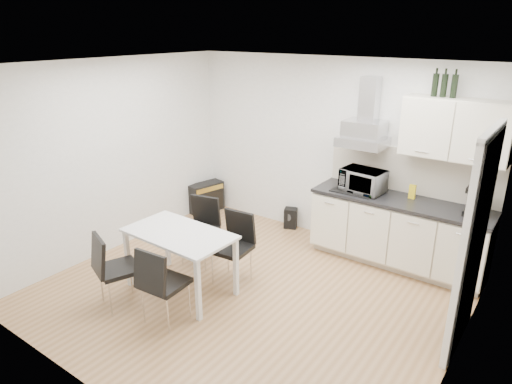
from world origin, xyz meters
TOP-DOWN VIEW (x-y plane):
  - ground at (0.00, 0.00)m, footprint 4.50×4.50m
  - wall_back at (0.00, 2.00)m, footprint 4.50×0.10m
  - wall_front at (0.00, -2.00)m, footprint 4.50×0.10m
  - wall_left at (-2.25, 0.00)m, footprint 0.10×4.00m
  - wall_right at (2.25, 0.00)m, footprint 0.10×4.00m
  - ceiling at (0.00, 0.00)m, footprint 4.50×4.50m
  - doorway at (2.21, 0.55)m, footprint 0.08×1.04m
  - kitchenette at (1.19, 1.73)m, footprint 2.22×0.64m
  - dining_table at (-0.68, -0.39)m, footprint 1.28×0.76m
  - chair_far_left at (-0.96, 0.24)m, footprint 0.54×0.59m
  - chair_far_right at (-0.31, 0.10)m, footprint 0.48×0.54m
  - chair_near_left at (-1.02, -1.00)m, footprint 0.59×0.63m
  - chair_near_right at (-0.38, -0.91)m, footprint 0.48×0.53m
  - guitar_amp at (-2.11, 1.65)m, footprint 0.38×0.63m
  - floor_speaker at (-0.58, 1.90)m, footprint 0.24×0.23m

SIDE VIEW (x-z plane):
  - ground at x=0.00m, z-range 0.00..0.00m
  - floor_speaker at x=-0.58m, z-range 0.00..0.32m
  - guitar_amp at x=-2.11m, z-range 0.00..0.50m
  - chair_far_left at x=-0.96m, z-range 0.00..0.88m
  - chair_far_right at x=-0.31m, z-range 0.00..0.88m
  - chair_near_left at x=-1.02m, z-range 0.00..0.88m
  - chair_near_right at x=-0.38m, z-range 0.00..0.88m
  - dining_table at x=-0.68m, z-range 0.28..1.03m
  - kitchenette at x=1.19m, z-range -0.43..2.09m
  - doorway at x=2.21m, z-range 0.00..2.10m
  - wall_back at x=0.00m, z-range 0.00..2.60m
  - wall_front at x=0.00m, z-range 0.00..2.60m
  - wall_left at x=-2.25m, z-range 0.00..2.60m
  - wall_right at x=2.25m, z-range 0.00..2.60m
  - ceiling at x=0.00m, z-range 2.60..2.60m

